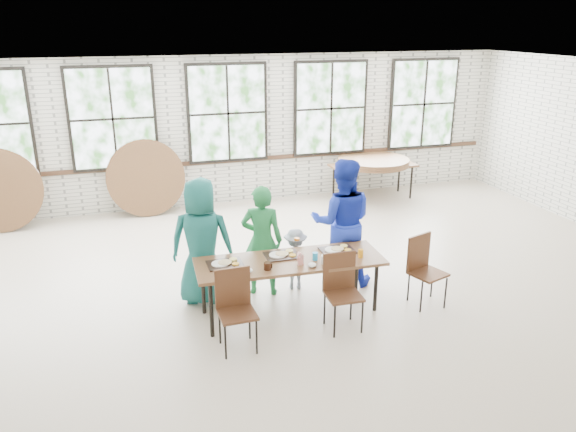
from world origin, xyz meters
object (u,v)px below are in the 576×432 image
at_px(dining_table, 290,264).
at_px(storage_table, 373,167).
at_px(chair_near_left, 235,302).
at_px(chair_near_right, 341,284).

bearing_deg(dining_table, storage_table, 55.86).
xyz_separation_m(dining_table, storage_table, (3.20, 4.25, -0.00)).
relative_size(chair_near_left, storage_table, 0.52).
bearing_deg(chair_near_right, dining_table, 137.43).
height_order(dining_table, chair_near_left, chair_near_left).
relative_size(dining_table, chair_near_right, 2.56).
xyz_separation_m(chair_near_left, storage_table, (4.04, 4.81, 0.13)).
distance_m(dining_table, storage_table, 5.32).
height_order(chair_near_left, storage_table, chair_near_left).
bearing_deg(dining_table, chair_near_right, -42.08).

